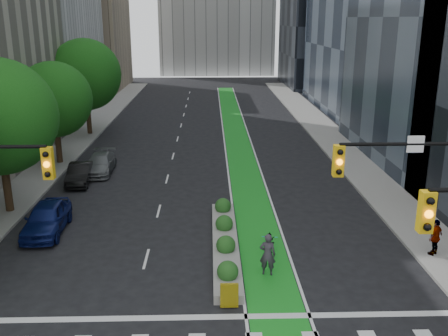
{
  "coord_description": "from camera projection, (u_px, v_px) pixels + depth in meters",
  "views": [
    {
      "loc": [
        0.52,
        -15.03,
        10.72
      ],
      "look_at": [
        1.25,
        10.58,
        3.0
      ],
      "focal_mm": 40.0,
      "sensor_mm": 36.0,
      "label": 1
    }
  ],
  "objects": [
    {
      "name": "median_planter",
      "position": [
        225.0,
        241.0,
        24.12
      ],
      "size": [
        1.2,
        10.26,
        1.1
      ],
      "color": "gray",
      "rests_on": "ground"
    },
    {
      "name": "parked_car_left_far",
      "position": [
        100.0,
        164.0,
        35.84
      ],
      "size": [
        1.99,
        4.67,
        1.34
      ],
      "primitive_type": "imported",
      "rotation": [
        0.0,
        0.0,
        0.02
      ],
      "color": "#5A5D5F",
      "rests_on": "ground"
    },
    {
      "name": "bicycle",
      "position": [
        270.0,
        242.0,
        23.61
      ],
      "size": [
        0.99,
        2.15,
        1.09
      ],
      "primitive_type": "imported",
      "rotation": [
        0.0,
        0.0,
        -0.13
      ],
      "color": "gray",
      "rests_on": "ground"
    },
    {
      "name": "sidewalk_right",
      "position": [
        345.0,
        151.0,
        41.69
      ],
      "size": [
        3.6,
        90.0,
        0.15
      ],
      "primitive_type": "cube",
      "color": "gray",
      "rests_on": "ground"
    },
    {
      "name": "cyclist",
      "position": [
        268.0,
        254.0,
        21.46
      ],
      "size": [
        0.78,
        0.59,
        1.91
      ],
      "primitive_type": "imported",
      "rotation": [
        0.0,
        0.0,
        2.93
      ],
      "color": "#36303A",
      "rests_on": "ground"
    },
    {
      "name": "bike_lane_paint",
      "position": [
        237.0,
        138.0,
        46.25
      ],
      "size": [
        2.2,
        70.0,
        0.01
      ],
      "primitive_type": "cube",
      "color": "#1A9323",
      "rests_on": "ground"
    },
    {
      "name": "sidewalk_left",
      "position": [
        61.0,
        153.0,
        41.04
      ],
      "size": [
        3.6,
        90.0,
        0.15
      ],
      "primitive_type": "cube",
      "color": "gray",
      "rests_on": "ground"
    },
    {
      "name": "parked_car_left_mid",
      "position": [
        80.0,
        174.0,
        33.58
      ],
      "size": [
        1.75,
        4.14,
        1.33
      ],
      "primitive_type": "imported",
      "rotation": [
        0.0,
        0.0,
        0.09
      ],
      "color": "black",
      "rests_on": "ground"
    },
    {
      "name": "tree_midfar",
      "position": [
        54.0,
        100.0,
        36.79
      ],
      "size": [
        5.6,
        5.6,
        7.76
      ],
      "color": "black",
      "rests_on": "ground"
    },
    {
      "name": "parked_car_left_near",
      "position": [
        47.0,
        218.0,
        25.81
      ],
      "size": [
        2.06,
        4.7,
        1.58
      ],
      "primitive_type": "imported",
      "rotation": [
        0.0,
        0.0,
        0.04
      ],
      "color": "#0E1855",
      "rests_on": "ground"
    },
    {
      "name": "tree_far",
      "position": [
        85.0,
        75.0,
        46.14
      ],
      "size": [
        6.6,
        6.6,
        9.0
      ],
      "color": "black",
      "rests_on": "ground"
    },
    {
      "name": "building_tan_far",
      "position": [
        75.0,
        3.0,
        76.33
      ],
      "size": [
        14.0,
        16.0,
        26.0
      ],
      "primitive_type": "cube",
      "color": "tan",
      "rests_on": "ground"
    },
    {
      "name": "pedestrian_far",
      "position": [
        435.0,
        237.0,
        23.0
      ],
      "size": [
        1.07,
        0.96,
        1.74
      ],
      "primitive_type": "imported",
      "rotation": [
        0.0,
        0.0,
        3.79
      ],
      "color": "gray",
      "rests_on": "sidewalk_right"
    }
  ]
}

